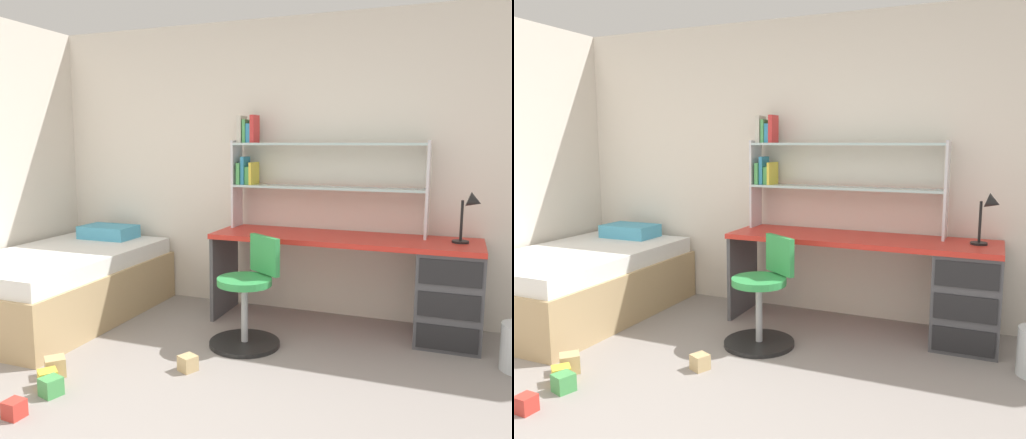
% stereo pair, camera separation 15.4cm
% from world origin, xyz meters
% --- Properties ---
extents(room_shell, '(6.15, 6.16, 2.52)m').
position_xyz_m(room_shell, '(-1.30, 1.31, 1.26)').
color(room_shell, silver).
rests_on(room_shell, ground_plane).
extents(desk, '(2.08, 0.59, 0.74)m').
position_xyz_m(desk, '(0.82, 2.27, 0.43)').
color(desk, red).
rests_on(desk, ground_plane).
extents(bookshelf_hutch, '(1.61, 0.22, 0.96)m').
position_xyz_m(bookshelf_hutch, '(-0.12, 2.44, 1.28)').
color(bookshelf_hutch, silver).
rests_on(bookshelf_hutch, desk).
extents(desk_lamp, '(0.20, 0.17, 0.38)m').
position_xyz_m(desk_lamp, '(1.18, 2.28, 1.00)').
color(desk_lamp, black).
rests_on(desk_lamp, desk).
extents(swivel_chair, '(0.52, 0.52, 0.80)m').
position_xyz_m(swivel_chair, '(-0.30, 1.66, 0.32)').
color(swivel_chair, black).
rests_on(swivel_chair, ground_plane).
extents(bed_platform, '(1.12, 1.82, 0.69)m').
position_xyz_m(bed_platform, '(-2.00, 1.66, 0.29)').
color(bed_platform, tan).
rests_on(bed_platform, ground_plane).
extents(toy_block_green_1, '(0.14, 0.14, 0.11)m').
position_xyz_m(toy_block_green_1, '(-1.09, 0.51, 0.05)').
color(toy_block_green_1, '#479E51').
rests_on(toy_block_green_1, ground_plane).
extents(toy_block_red_2, '(0.10, 0.10, 0.10)m').
position_xyz_m(toy_block_red_2, '(-1.09, 0.23, 0.05)').
color(toy_block_red_2, red).
rests_on(toy_block_red_2, ground_plane).
extents(toy_block_natural_3, '(0.17, 0.17, 0.12)m').
position_xyz_m(toy_block_natural_3, '(-1.25, 0.72, 0.06)').
color(toy_block_natural_3, tan).
rests_on(toy_block_natural_3, ground_plane).
extents(toy_block_yellow_4, '(0.15, 0.15, 0.11)m').
position_xyz_m(toy_block_yellow_4, '(-1.18, 0.58, 0.05)').
color(toy_block_yellow_4, gold).
rests_on(toy_block_yellow_4, ground_plane).
extents(toy_block_natural_5, '(0.14, 0.14, 0.10)m').
position_xyz_m(toy_block_natural_5, '(-0.50, 1.10, 0.05)').
color(toy_block_natural_5, tan).
rests_on(toy_block_natural_5, ground_plane).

